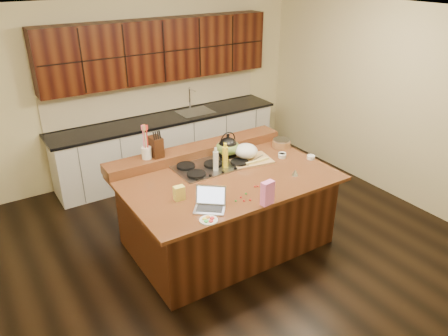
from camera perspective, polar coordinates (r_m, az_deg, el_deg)
room at (r=4.86m, az=0.32°, el=3.50°), size 5.52×5.02×2.72m
island at (r=5.26m, az=0.29°, el=-5.46°), size 2.40×1.60×0.92m
back_ledge at (r=5.56m, az=-3.61°, el=2.27°), size 2.40×0.30×0.12m
cooktop at (r=5.26m, az=-1.46°, el=0.37°), size 0.92×0.52×0.05m
back_counter at (r=6.96m, az=-7.63°, el=7.05°), size 3.70×0.66×2.40m
kettle at (r=5.45m, az=0.51°, el=2.91°), size 0.25×0.25×0.22m
green_bowl at (r=5.46m, az=0.51°, el=2.68°), size 0.37×0.37×0.17m
laptop at (r=4.39m, az=-1.83°, el=-4.55°), size 0.39×0.38×0.21m
oil_bottle at (r=5.17m, az=0.16°, el=1.35°), size 0.07×0.07×0.27m
vinegar_bottle at (r=5.10m, az=-1.09°, el=0.85°), size 0.08×0.08×0.25m
wooden_tray at (r=5.42m, az=3.04°, el=1.97°), size 0.55×0.44×0.20m
ramekin_a at (r=5.58m, az=7.61°, el=1.75°), size 0.13×0.13×0.04m
ramekin_b at (r=5.57m, az=11.29°, el=1.40°), size 0.12×0.12×0.04m
ramekin_c at (r=5.55m, az=7.60°, el=1.60°), size 0.13×0.13×0.04m
strainer_bowl at (r=5.85m, az=7.51°, el=3.16°), size 0.29×0.29×0.09m
kitchen_timer at (r=5.11m, az=9.26°, el=-0.58°), size 0.08×0.08×0.07m
pink_bag at (r=4.44m, az=5.69°, el=-3.27°), size 0.15×0.09×0.25m
candy_plate at (r=4.21m, az=-2.03°, el=-6.82°), size 0.23×0.23×0.01m
package_box at (r=4.55m, az=-5.87°, el=-3.27°), size 0.11×0.08×0.15m
utensil_crock at (r=5.25m, az=-10.07°, el=1.96°), size 0.15×0.15×0.14m
knife_block at (r=5.27m, az=-8.89°, el=2.77°), size 0.13×0.20×0.24m
gumdrop_0 at (r=4.52m, az=2.63°, el=-4.29°), size 0.02×0.02×0.02m
gumdrop_1 at (r=4.65m, az=5.19°, el=-3.49°), size 0.02×0.02×0.02m
gumdrop_2 at (r=4.54m, az=3.44°, el=-4.18°), size 0.02×0.02×0.02m
gumdrop_3 at (r=4.52m, az=1.55°, el=-4.31°), size 0.02×0.02×0.02m
gumdrop_4 at (r=4.81m, az=4.45°, el=-2.40°), size 0.02×0.02×0.02m
gumdrop_5 at (r=4.66m, az=2.88°, el=-3.36°), size 0.02×0.02×0.02m
gumdrop_6 at (r=4.80m, az=4.07°, el=-2.42°), size 0.02×0.02×0.02m
gumdrop_7 at (r=4.76m, az=5.10°, el=-2.76°), size 0.02×0.02×0.02m
gumdrop_8 at (r=4.59m, az=2.23°, el=-3.84°), size 0.02×0.02×0.02m
gumdrop_9 at (r=4.73m, az=5.69°, el=-2.98°), size 0.02×0.02×0.02m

